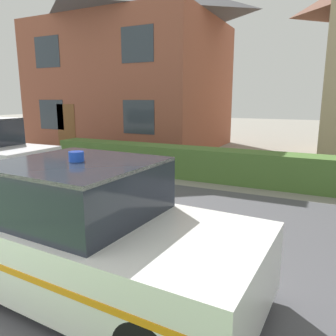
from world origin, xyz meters
The scene contains 4 objects.
road_strip centered at (0.00, 4.17, 0.01)m, with size 28.00×6.75×0.01m, color #4C4C51.
garden_hedge centered at (1.13, 8.58, 0.45)m, with size 12.24×0.85×0.91m, color #4C7233.
police_car centered at (1.06, 2.53, 0.74)m, with size 3.92×1.98×1.71m.
house_left centered at (-5.55, 13.83, 4.08)m, with size 8.70×6.75×8.01m.
Camera 1 is at (3.47, -0.32, 2.32)m, focal length 35.00 mm.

